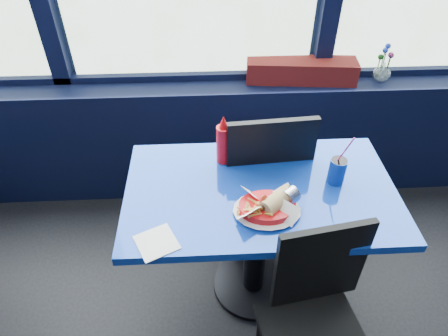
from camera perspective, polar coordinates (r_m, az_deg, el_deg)
window_sill at (r=2.66m, az=-3.95°, el=4.20°), size 5.00×0.26×0.80m
near_table at (r=1.91m, az=4.94°, el=-6.95°), size 1.20×0.70×0.75m
chair_near_front at (r=1.72m, az=13.06°, el=-19.42°), size 0.46×0.46×0.88m
chair_near_back at (r=2.14m, az=6.04°, el=-0.73°), size 0.48×0.48×0.98m
planter_box at (r=2.50m, az=10.96°, el=13.52°), size 0.66×0.23×0.13m
flower_vase at (r=2.64m, az=21.75°, el=12.95°), size 0.14×0.14×0.22m
food_basket at (r=1.66m, az=6.37°, el=-5.46°), size 0.29×0.29×0.09m
ketchup_bottle at (r=1.85m, az=-0.06°, el=3.78°), size 0.07×0.07×0.25m
soda_cup at (r=1.84m, az=15.87°, el=-0.32°), size 0.08×0.08×0.26m
napkin at (r=1.58m, az=-9.59°, el=-10.43°), size 0.19×0.19×0.00m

